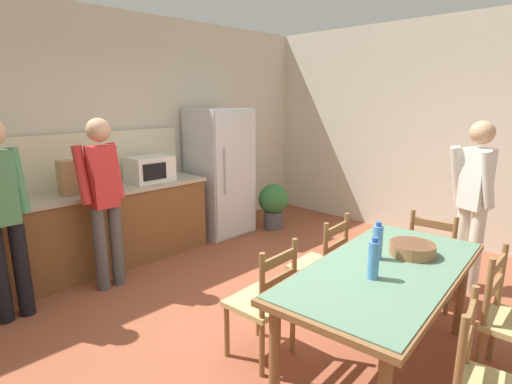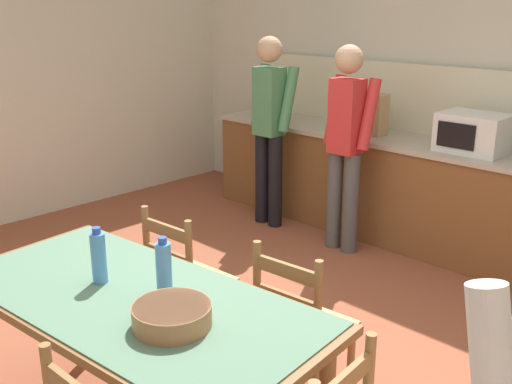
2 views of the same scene
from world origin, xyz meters
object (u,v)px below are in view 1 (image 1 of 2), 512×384
object	(u,v)px
refrigerator	(220,172)
bottle_off_centre	(377,242)
person_at_counter	(104,195)
dining_table	(385,278)
person_at_sink	(1,211)
chair_head_end	(433,259)
chair_side_far_right	(321,266)
microwave	(150,169)
person_by_table	(473,197)
potted_plant	(273,203)
serving_bowl	(412,248)
paper_bag	(71,177)
bottle_near_centre	(374,260)
chair_side_far_left	(264,302)

from	to	relation	value
refrigerator	bottle_off_centre	xyz separation A→B (m)	(-1.08, -2.97, 0.03)
person_at_counter	dining_table	bearing A→B (deg)	-163.89
dining_table	person_at_counter	distance (m)	2.71
person_at_sink	bottle_off_centre	bearing A→B (deg)	-145.77
chair_head_end	chair_side_far_right	bearing A→B (deg)	47.87
microwave	dining_table	xyz separation A→B (m)	(-0.08, -3.11, -0.36)
person_at_counter	person_by_table	world-z (taller)	person_at_counter
chair_side_far_right	person_at_counter	xyz separation A→B (m)	(-1.09, 1.83, 0.52)
microwave	person_at_sink	size ratio (longest dim) A/B	0.29
potted_plant	microwave	bearing A→B (deg)	165.52
serving_bowl	person_at_sink	xyz separation A→B (m)	(-1.94, 2.64, 0.15)
person_by_table	potted_plant	bearing A→B (deg)	-70.36
paper_bag	person_at_counter	world-z (taller)	person_at_counter
person_at_sink	potted_plant	distance (m)	3.48
bottle_near_centre	chair_side_far_right	size ratio (longest dim) A/B	0.30
paper_bag	chair_head_end	xyz separation A→B (m)	(2.05, -2.98, -0.64)
chair_head_end	refrigerator	bearing A→B (deg)	-4.68
chair_head_end	bottle_near_centre	bearing A→B (deg)	90.11
chair_side_far_left	person_by_table	world-z (taller)	person_by_table
chair_side_far_right	person_at_sink	distance (m)	2.74
microwave	chair_side_far_left	bearing A→B (deg)	-102.92
serving_bowl	person_at_sink	distance (m)	3.28
paper_bag	serving_bowl	world-z (taller)	paper_bag
chair_side_far_right	person_at_sink	size ratio (longest dim) A/B	0.52
microwave	chair_head_end	bearing A→B (deg)	-69.45
dining_table	chair_head_end	size ratio (longest dim) A/B	2.09
chair_side_far_right	person_at_counter	bearing A→B (deg)	-64.50
refrigerator	chair_head_end	distance (m)	3.00
microwave	person_at_sink	xyz separation A→B (m)	(-1.69, -0.50, -0.08)
microwave	bottle_off_centre	bearing A→B (deg)	-89.95
refrigerator	chair_side_far_left	world-z (taller)	refrigerator
paper_bag	potted_plant	size ratio (longest dim) A/B	0.54
microwave	dining_table	world-z (taller)	microwave
dining_table	person_at_sink	xyz separation A→B (m)	(-1.62, 2.61, 0.29)
dining_table	person_by_table	bearing A→B (deg)	-0.02
chair_side_far_right	chair_head_end	world-z (taller)	same
refrigerator	paper_bag	xyz separation A→B (m)	(-2.01, 0.01, 0.21)
potted_plant	bottle_near_centre	bearing A→B (deg)	-127.25
serving_bowl	person_at_counter	size ratio (longest dim) A/B	0.19
bottle_near_centre	person_at_counter	size ratio (longest dim) A/B	0.16
chair_side_far_right	chair_head_end	size ratio (longest dim) A/B	1.00
microwave	chair_side_far_left	size ratio (longest dim) A/B	0.55
bottle_near_centre	chair_side_far_right	distance (m)	1.07
paper_bag	bottle_off_centre	xyz separation A→B (m)	(0.93, -2.98, -0.18)
bottle_off_centre	chair_head_end	size ratio (longest dim) A/B	0.30
refrigerator	bottle_near_centre	world-z (taller)	refrigerator
paper_bag	dining_table	distance (m)	3.24
chair_side_far_right	person_at_sink	xyz separation A→B (m)	(-1.95, 1.85, 0.53)
person_at_sink	person_by_table	bearing A→B (deg)	-127.74
chair_side_far_left	person_at_sink	size ratio (longest dim) A/B	0.52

